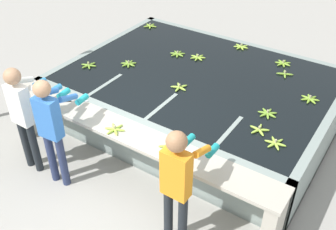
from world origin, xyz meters
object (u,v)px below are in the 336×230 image
object	(u,v)px
worker_0	(23,111)
worker_1	(51,124)
banana_bunch_floating_1	(275,143)
banana_bunch_floating_2	(310,99)
banana_bunch_floating_3	(241,47)
knife_0	(36,93)
knife_1	(72,101)
worker_2	(178,180)
banana_bunch_floating_5	(198,57)
banana_bunch_floating_8	(283,63)
banana_bunch_floating_11	(89,65)
banana_bunch_floating_12	(129,64)
banana_bunch_ledge_1	(115,129)
banana_bunch_floating_7	(259,130)
banana_bunch_floating_6	(179,87)
banana_bunch_floating_4	(177,54)
banana_bunch_floating_0	(285,74)
banana_bunch_ledge_0	(169,146)
banana_bunch_floating_10	(150,26)
banana_bunch_floating_9	(268,113)

from	to	relation	value
worker_0	worker_1	world-z (taller)	worker_0
worker_0	banana_bunch_floating_1	bearing A→B (deg)	24.34
banana_bunch_floating_2	banana_bunch_floating_3	bearing A→B (deg)	146.68
knife_0	knife_1	world-z (taller)	same
worker_2	banana_bunch_floating_5	distance (m)	3.21
banana_bunch_floating_8	banana_bunch_floating_11	size ratio (longest dim) A/B	1.00
banana_bunch_floating_1	banana_bunch_floating_3	world-z (taller)	same
banana_bunch_floating_12	banana_bunch_ledge_1	bearing A→B (deg)	-57.14
banana_bunch_floating_7	banana_bunch_floating_8	distance (m)	2.04
worker_2	banana_bunch_floating_6	distance (m)	2.17
worker_0	banana_bunch_floating_3	world-z (taller)	worker_0
worker_2	banana_bunch_floating_12	bearing A→B (deg)	138.76
banana_bunch_floating_4	banana_bunch_floating_12	bearing A→B (deg)	-122.27
banana_bunch_floating_0	worker_1	bearing A→B (deg)	-122.25
banana_bunch_ledge_1	banana_bunch_floating_12	bearing A→B (deg)	122.86
banana_bunch_floating_2	banana_bunch_floating_12	size ratio (longest dim) A/B	1.00
banana_bunch_floating_7	banana_bunch_floating_3	bearing A→B (deg)	120.55
banana_bunch_ledge_1	worker_2	bearing A→B (deg)	-19.04
banana_bunch_ledge_0	banana_bunch_floating_5	bearing A→B (deg)	112.11
banana_bunch_floating_10	knife_0	distance (m)	3.07
banana_bunch_floating_6	banana_bunch_ledge_1	world-z (taller)	banana_bunch_ledge_1
banana_bunch_floating_0	banana_bunch_ledge_0	xyz separation A→B (m)	(-0.55, -2.61, 0.00)
banana_bunch_floating_2	worker_0	bearing A→B (deg)	-139.55
worker_1	knife_1	bearing A→B (deg)	114.99
banana_bunch_ledge_0	worker_0	bearing A→B (deg)	-163.54
banana_bunch_floating_2	banana_bunch_floating_11	world-z (taller)	same
banana_bunch_floating_9	banana_bunch_floating_12	world-z (taller)	same
banana_bunch_floating_5	banana_bunch_floating_6	bearing A→B (deg)	-75.07
banana_bunch_floating_6	knife_1	bearing A→B (deg)	-132.68
banana_bunch_floating_2	banana_bunch_floating_9	xyz separation A→B (m)	(-0.38, -0.71, 0.00)
banana_bunch_floating_11	banana_bunch_floating_3	bearing A→B (deg)	48.81
banana_bunch_floating_5	banana_bunch_floating_11	distance (m)	1.91
worker_1	banana_bunch_floating_11	world-z (taller)	worker_1
banana_bunch_floating_0	banana_bunch_ledge_1	size ratio (longest dim) A/B	0.97
knife_0	worker_0	bearing A→B (deg)	-52.92
worker_0	banana_bunch_floating_9	xyz separation A→B (m)	(2.76, 1.97, -0.12)
worker_2	banana_bunch_floating_3	xyz separation A→B (m)	(-0.97, 3.70, -0.13)
banana_bunch_floating_0	banana_bunch_floating_8	bearing A→B (deg)	114.56
banana_bunch_floating_7	banana_bunch_floating_10	world-z (taller)	same
banana_bunch_floating_7	banana_bunch_floating_8	size ratio (longest dim) A/B	0.98
worker_2	banana_bunch_floating_2	xyz separation A→B (m)	(0.65, 2.63, -0.13)
worker_0	banana_bunch_floating_7	xyz separation A→B (m)	(2.81, 1.55, -0.12)
worker_1	banana_bunch_floating_7	distance (m)	2.75
banana_bunch_floating_2	banana_bunch_ledge_1	bearing A→B (deg)	-131.32
banana_bunch_floating_2	banana_bunch_floating_7	bearing A→B (deg)	-106.17
banana_bunch_floating_0	banana_bunch_floating_12	size ratio (longest dim) A/B	0.97
banana_bunch_floating_1	knife_1	size ratio (longest dim) A/B	0.92
worker_0	banana_bunch_ledge_0	distance (m)	2.10
worker_1	banana_bunch_floating_4	xyz separation A→B (m)	(0.15, 2.83, -0.11)
banana_bunch_floating_9	worker_1	bearing A→B (deg)	-138.42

